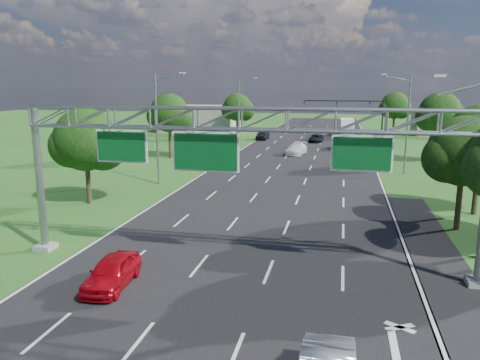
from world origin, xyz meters
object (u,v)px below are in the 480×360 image
(red_coupe, at_px, (112,272))
(traffic_signal, at_px, (359,110))
(box_truck, at_px, (347,128))
(sign_gantry, at_px, (242,132))

(red_coupe, bearing_deg, traffic_signal, 73.34)
(traffic_signal, bearing_deg, box_truck, 98.80)
(red_coupe, distance_m, box_truck, 68.32)
(sign_gantry, xyz_separation_m, box_truck, (5.48, 63.76, -5.45))
(traffic_signal, xyz_separation_m, box_truck, (-1.67, 10.76, -3.72))
(traffic_signal, bearing_deg, sign_gantry, -97.68)
(sign_gantry, distance_m, traffic_signal, 53.51)
(traffic_signal, height_order, red_coupe, traffic_signal)
(sign_gantry, bearing_deg, red_coupe, -145.13)
(traffic_signal, height_order, box_truck, traffic_signal)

